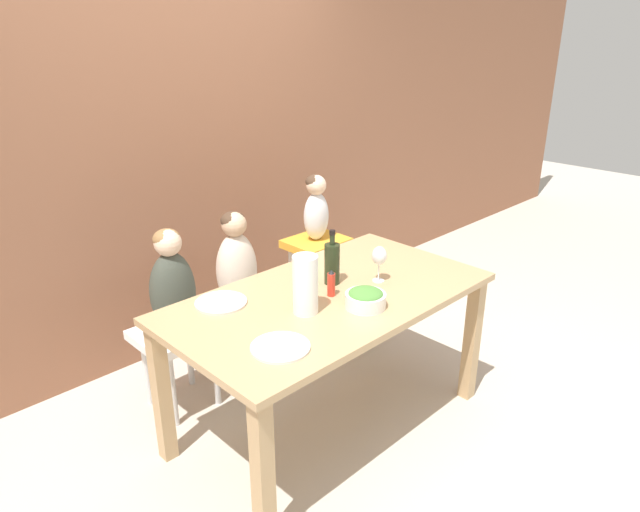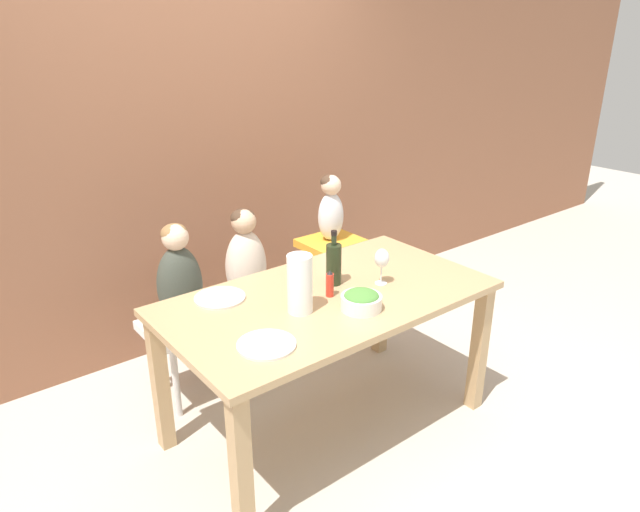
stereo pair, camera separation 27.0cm
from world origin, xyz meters
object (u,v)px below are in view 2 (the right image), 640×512
(dinner_plate_front_left, at_px, (266,345))
(salad_bowl_large, at_px, (361,300))
(chair_far_left, at_px, (185,334))
(person_baby_right, at_px, (331,206))
(paper_towel_roll, at_px, (300,284))
(person_child_center, at_px, (246,259))
(chair_right_highchair, at_px, (330,263))
(wine_glass_near, at_px, (382,259))
(chair_far_center, at_px, (248,313))
(person_child_left, at_px, (179,277))
(dinner_plate_back_left, at_px, (220,298))
(wine_bottle, at_px, (334,263))

(dinner_plate_front_left, bearing_deg, salad_bowl_large, 0.36)
(chair_far_left, bearing_deg, person_baby_right, 0.05)
(paper_towel_roll, bearing_deg, person_child_center, 77.40)
(chair_right_highchair, bearing_deg, wine_glass_near, -111.29)
(chair_far_center, height_order, chair_right_highchair, chair_right_highchair)
(person_child_left, distance_m, person_baby_right, 1.05)
(paper_towel_roll, bearing_deg, salad_bowl_large, -33.93)
(wine_glass_near, distance_m, salad_bowl_large, 0.32)
(dinner_plate_back_left, bearing_deg, wine_bottle, -20.60)
(wine_bottle, height_order, wine_glass_near, wine_bottle)
(chair_far_center, distance_m, wine_bottle, 0.79)
(dinner_plate_back_left, bearing_deg, paper_towel_roll, -56.42)
(chair_far_left, bearing_deg, salad_bowl_large, -62.47)
(wine_glass_near, bearing_deg, chair_far_left, 134.16)
(chair_right_highchair, relative_size, dinner_plate_front_left, 2.94)
(chair_far_left, distance_m, person_baby_right, 1.17)
(person_child_center, relative_size, wine_bottle, 1.99)
(dinner_plate_front_left, bearing_deg, wine_glass_near, 10.78)
(chair_right_highchair, relative_size, dinner_plate_back_left, 2.94)
(chair_far_center, bearing_deg, salad_bowl_large, -85.98)
(person_baby_right, relative_size, dinner_plate_back_left, 1.71)
(person_child_center, distance_m, salad_bowl_large, 0.91)
(chair_far_left, height_order, person_child_left, person_child_left)
(person_child_center, relative_size, salad_bowl_large, 2.97)
(chair_far_left, xyz_separation_m, wine_bottle, (0.55, -0.61, 0.48))
(wine_bottle, distance_m, dinner_plate_front_left, 0.68)
(wine_bottle, height_order, dinner_plate_front_left, wine_bottle)
(chair_far_left, height_order, salad_bowl_large, salad_bowl_large)
(person_child_center, distance_m, dinner_plate_back_left, 0.57)
(chair_far_left, bearing_deg, person_child_left, 90.00)
(wine_glass_near, bearing_deg, chair_far_center, 113.43)
(chair_far_left, height_order, dinner_plate_front_left, dinner_plate_front_left)
(chair_far_center, relative_size, person_child_left, 0.84)
(person_baby_right, bearing_deg, wine_bottle, -128.21)
(person_child_center, bearing_deg, chair_right_highchair, -0.05)
(chair_far_center, distance_m, person_baby_right, 0.83)
(paper_towel_roll, height_order, salad_bowl_large, paper_towel_roll)
(chair_far_left, distance_m, paper_towel_roll, 0.94)
(dinner_plate_front_left, bearing_deg, chair_far_left, 87.06)
(chair_far_center, bearing_deg, paper_towel_roll, -102.61)
(dinner_plate_back_left, bearing_deg, chair_far_center, 46.39)
(wine_bottle, bearing_deg, person_child_left, 131.92)
(chair_far_center, xyz_separation_m, wine_bottle, (0.14, -0.61, 0.48))
(chair_far_left, xyz_separation_m, paper_towel_roll, (0.24, -0.75, 0.51))
(chair_right_highchair, relative_size, person_child_left, 1.27)
(person_baby_right, height_order, paper_towel_roll, person_baby_right)
(chair_right_highchair, bearing_deg, person_baby_right, 90.00)
(chair_right_highchair, xyz_separation_m, person_child_center, (-0.63, 0.00, 0.19))
(chair_right_highchair, xyz_separation_m, salad_bowl_large, (-0.56, -0.91, 0.26))
(wine_glass_near, bearing_deg, person_child_center, 113.41)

